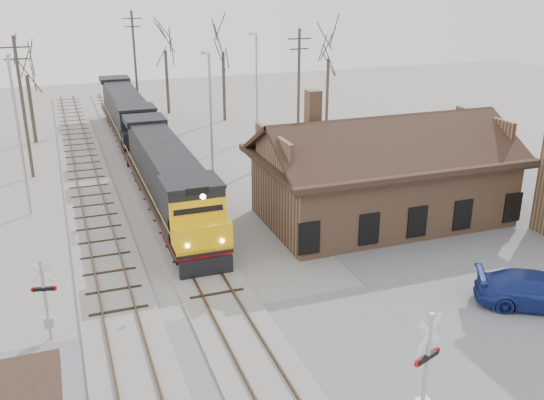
# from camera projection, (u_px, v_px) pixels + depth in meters

# --- Properties ---
(ground) EXTENTS (140.00, 140.00, 0.00)m
(ground) POSITION_uv_depth(u_px,v_px,m) (258.00, 369.00, 23.06)
(ground) COLOR gray
(ground) RESTS_ON ground
(road) EXTENTS (60.00, 9.00, 0.03)m
(road) POSITION_uv_depth(u_px,v_px,m) (258.00, 369.00, 23.05)
(road) COLOR slate
(road) RESTS_ON ground
(track_main) EXTENTS (3.40, 90.00, 0.24)m
(track_main) POSITION_uv_depth(u_px,v_px,m) (178.00, 225.00, 36.25)
(track_main) COLOR gray
(track_main) RESTS_ON ground
(track_siding) EXTENTS (3.40, 90.00, 0.24)m
(track_siding) POSITION_uv_depth(u_px,v_px,m) (101.00, 235.00, 34.81)
(track_siding) COLOR gray
(track_siding) RESTS_ON ground
(depot) EXTENTS (15.20, 9.31, 7.90)m
(depot) POSITION_uv_depth(u_px,v_px,m) (382.00, 181.00, 36.63)
(depot) COLOR #8B6447
(depot) RESTS_ON ground
(locomotive_lead) EXTENTS (2.91, 19.51, 4.33)m
(locomotive_lead) POSITION_uv_depth(u_px,v_px,m) (169.00, 179.00, 37.34)
(locomotive_lead) COLOR black
(locomotive_lead) RESTS_ON ground
(locomotive_trailing) EXTENTS (2.91, 19.51, 4.10)m
(locomotive_trailing) POSITION_uv_depth(u_px,v_px,m) (127.00, 115.00, 54.77)
(locomotive_trailing) COLOR black
(locomotive_trailing) RESTS_ON ground
(crossbuck_near) EXTENTS (1.22, 0.52, 4.46)m
(crossbuck_near) POSITION_uv_depth(u_px,v_px,m) (425.00, 379.00, 19.19)
(crossbuck_near) COLOR #A5A8AD
(crossbuck_near) RESTS_ON ground
(crossbuck_far) EXTENTS (1.02, 0.31, 3.59)m
(crossbuck_far) POSITION_uv_depth(u_px,v_px,m) (46.00, 303.00, 24.38)
(crossbuck_far) COLOR #A5A8AD
(crossbuck_far) RESTS_ON ground
(parked_car) EXTENTS (5.87, 4.67, 1.59)m
(parked_car) POSITION_uv_depth(u_px,v_px,m) (539.00, 291.00, 27.16)
(parked_car) COLOR navy
(parked_car) RESTS_ON ground
(streetlight_a) EXTENTS (0.25, 2.04, 9.84)m
(streetlight_a) POSITION_uv_depth(u_px,v_px,m) (18.00, 129.00, 36.28)
(streetlight_a) COLOR #A5A8AD
(streetlight_a) RESTS_ON ground
(streetlight_b) EXTENTS (0.25, 2.04, 9.26)m
(streetlight_b) POSITION_uv_depth(u_px,v_px,m) (210.00, 113.00, 41.86)
(streetlight_b) COLOR #A5A8AD
(streetlight_b) RESTS_ON ground
(streetlight_c) EXTENTS (0.25, 2.04, 9.37)m
(streetlight_c) POSITION_uv_depth(u_px,v_px,m) (256.00, 81.00, 54.30)
(streetlight_c) COLOR #A5A8AD
(streetlight_c) RESTS_ON ground
(utility_pole_a) EXTENTS (2.00, 0.24, 10.23)m
(utility_pole_a) POSITION_uv_depth(u_px,v_px,m) (23.00, 106.00, 43.23)
(utility_pole_a) COLOR #382D23
(utility_pole_a) RESTS_ON ground
(utility_pole_b) EXTENTS (2.00, 0.24, 10.80)m
(utility_pole_b) POSITION_uv_depth(u_px,v_px,m) (135.00, 62.00, 62.94)
(utility_pole_b) COLOR #382D23
(utility_pole_b) RESTS_ON ground
(utility_pole_c) EXTENTS (2.00, 0.24, 10.16)m
(utility_pole_c) POSITION_uv_depth(u_px,v_px,m) (299.00, 89.00, 49.69)
(utility_pole_c) COLOR #382D23
(utility_pole_c) RESTS_ON ground
(tree_b) EXTENTS (4.00, 4.00, 9.81)m
(tree_b) POSITION_uv_depth(u_px,v_px,m) (25.00, 64.00, 51.98)
(tree_b) COLOR #382D23
(tree_b) RESTS_ON ground
(tree_c) EXTENTS (4.46, 4.46, 10.93)m
(tree_c) POSITION_uv_depth(u_px,v_px,m) (165.00, 40.00, 63.32)
(tree_c) COLOR #382D23
(tree_c) RESTS_ON ground
(tree_d) EXTENTS (4.65, 4.65, 11.40)m
(tree_d) POSITION_uv_depth(u_px,v_px,m) (223.00, 40.00, 59.93)
(tree_d) COLOR #382D23
(tree_d) RESTS_ON ground
(tree_e) EXTENTS (4.25, 4.25, 10.42)m
(tree_e) POSITION_uv_depth(u_px,v_px,m) (329.00, 48.00, 59.42)
(tree_e) COLOR #382D23
(tree_e) RESTS_ON ground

